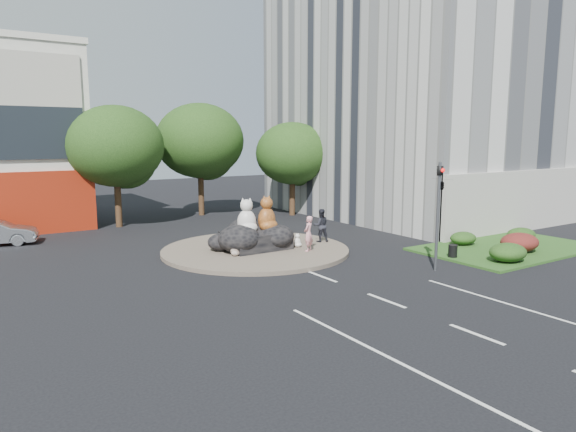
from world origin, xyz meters
name	(u,v)px	position (x,y,z in m)	size (l,w,h in m)	color
ground	(386,301)	(0.00, 0.00, 0.00)	(120.00, 120.00, 0.00)	black
roundabout_island	(256,250)	(0.00, 10.00, 0.10)	(10.00, 10.00, 0.20)	brown
rock_plinth	(255,240)	(0.00, 10.00, 0.65)	(3.20, 2.60, 0.90)	black
grass_verge	(508,248)	(12.00, 3.00, 0.06)	(10.00, 6.00, 0.12)	#28511B
tree_left	(116,150)	(-3.93, 22.06, 5.25)	(6.46, 6.46, 8.27)	#382314
tree_mid	(200,145)	(3.07, 24.06, 5.56)	(6.84, 6.84, 8.76)	#382314
tree_right	(293,156)	(9.07, 20.06, 4.63)	(5.70, 5.70, 7.30)	#382314
hedge_near_green	(508,252)	(9.00, 1.00, 0.57)	(2.00, 1.60, 0.90)	#173510
hedge_red	(520,242)	(11.50, 2.00, 0.61)	(2.20, 1.76, 0.99)	#451912
hedge_mid_green	(521,235)	(14.00, 3.50, 0.53)	(1.80, 1.44, 0.81)	#173510
hedge_back_green	(463,238)	(10.50, 4.80, 0.48)	(1.60, 1.28, 0.72)	#173510
traffic_light	(440,193)	(5.10, 2.00, 3.62)	(0.44, 1.24, 5.00)	#595B60
street_lamp	(448,162)	(12.82, 8.00, 4.55)	(2.34, 0.22, 8.06)	#595B60
cat_white	(247,216)	(-0.63, 9.80, 2.05)	(1.14, 0.99, 1.91)	silver
cat_tabby	(267,213)	(0.57, 9.76, 2.08)	(1.18, 1.02, 1.96)	#A44622
kitten_calico	(235,247)	(-1.74, 9.02, 0.63)	(0.51, 0.45, 0.86)	silver
kitten_white	(297,240)	(2.09, 9.07, 0.58)	(0.46, 0.40, 0.76)	silver
pedestrian_pink	(308,234)	(1.99, 7.91, 1.13)	(0.68, 0.44, 1.86)	pink
pedestrian_dark	(321,225)	(4.00, 9.52, 1.15)	(0.92, 0.72, 1.89)	#21222A
litter_bin	(453,251)	(7.50, 3.07, 0.43)	(0.45, 0.45, 0.63)	black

